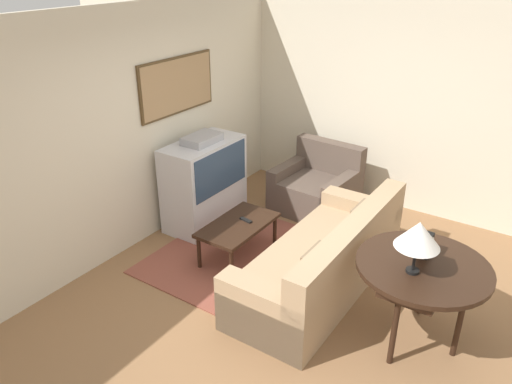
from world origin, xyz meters
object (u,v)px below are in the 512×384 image
(table_lamp, at_px, (418,235))
(couch, at_px, (324,262))
(coffee_table, at_px, (238,227))
(tv, at_px, (204,182))
(armchair, at_px, (317,189))
(mantel_clock, at_px, (426,245))
(console_table, at_px, (423,271))

(table_lamp, bearing_deg, couch, 67.40)
(coffee_table, relative_size, table_lamp, 2.04)
(couch, bearing_deg, tv, -101.84)
(armchair, distance_m, mantel_clock, 2.54)
(table_lamp, bearing_deg, armchair, 44.02)
(couch, bearing_deg, table_lamp, 67.29)
(coffee_table, distance_m, console_table, 2.12)
(tv, height_order, couch, tv)
(mantel_clock, bearing_deg, table_lamp, 179.80)
(tv, height_order, coffee_table, tv)
(tv, relative_size, couch, 0.51)
(couch, bearing_deg, console_table, 76.44)
(armchair, xyz_separation_m, console_table, (-1.77, -1.91, 0.44))
(table_lamp, distance_m, mantel_clock, 0.40)
(tv, height_order, table_lamp, table_lamp)
(table_lamp, bearing_deg, coffee_table, 79.62)
(tv, relative_size, coffee_table, 1.24)
(couch, xyz_separation_m, armchair, (1.52, 0.88, -0.01))
(armchair, xyz_separation_m, coffee_table, (-1.56, 0.17, 0.09))
(couch, relative_size, console_table, 2.05)
(table_lamp, xyz_separation_m, mantel_clock, (0.31, -0.00, -0.25))
(armchair, relative_size, mantel_clock, 5.21)
(coffee_table, xyz_separation_m, console_table, (-0.21, -2.08, 0.34))
(console_table, height_order, mantel_clock, mantel_clock)
(tv, bearing_deg, armchair, -41.24)
(armchair, bearing_deg, couch, -56.49)
(coffee_table, xyz_separation_m, table_lamp, (-0.37, -2.03, 0.76))
(armchair, relative_size, table_lamp, 2.21)
(armchair, height_order, coffee_table, armchair)
(coffee_table, relative_size, console_table, 0.85)
(couch, relative_size, armchair, 2.24)
(table_lamp, bearing_deg, console_table, -16.98)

